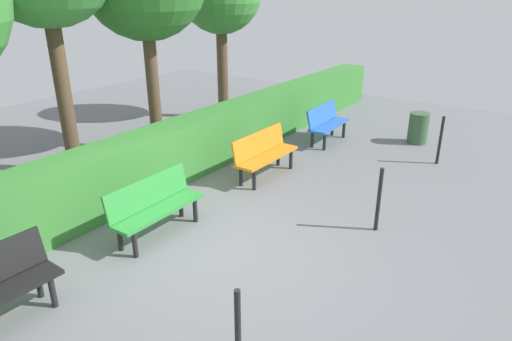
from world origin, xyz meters
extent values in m
plane|color=slate|center=(0.00, 0.00, 0.00)|extent=(20.45, 20.45, 0.00)
cube|color=blue|center=(-5.06, -0.80, 0.41)|extent=(1.38, 0.46, 0.05)
cube|color=blue|center=(-5.05, -0.99, 0.65)|extent=(1.37, 0.18, 0.42)
cylinder|color=black|center=(-5.59, -0.67, 0.20)|extent=(0.07, 0.07, 0.39)
cylinder|color=black|center=(-5.59, -0.97, 0.20)|extent=(0.07, 0.07, 0.39)
cylinder|color=black|center=(-4.53, -0.63, 0.20)|extent=(0.07, 0.07, 0.39)
cylinder|color=black|center=(-4.52, -0.93, 0.20)|extent=(0.07, 0.07, 0.39)
cube|color=orange|center=(-2.54, -0.83, 0.41)|extent=(1.55, 0.43, 0.05)
cube|color=orange|center=(-2.54, -1.02, 0.65)|extent=(1.55, 0.13, 0.42)
cylinder|color=black|center=(-3.16, -0.67, 0.20)|extent=(0.07, 0.07, 0.39)
cylinder|color=black|center=(-3.16, -0.97, 0.20)|extent=(0.07, 0.07, 0.39)
cylinder|color=black|center=(-1.91, -0.68, 0.20)|extent=(0.07, 0.07, 0.39)
cylinder|color=black|center=(-1.91, -0.98, 0.20)|extent=(0.07, 0.07, 0.39)
cube|color=#2D8C38|center=(0.19, -0.89, 0.41)|extent=(1.52, 0.43, 0.05)
cube|color=#2D8C38|center=(0.19, -1.08, 0.65)|extent=(1.51, 0.13, 0.42)
cylinder|color=black|center=(-0.42, -0.75, 0.20)|extent=(0.07, 0.07, 0.39)
cylinder|color=black|center=(-0.42, -1.05, 0.20)|extent=(0.07, 0.07, 0.39)
cylinder|color=black|center=(0.79, -0.73, 0.20)|extent=(0.07, 0.07, 0.39)
cylinder|color=black|center=(0.80, -1.03, 0.20)|extent=(0.07, 0.07, 0.39)
cylinder|color=black|center=(2.02, -0.70, 0.20)|extent=(0.07, 0.07, 0.39)
cylinder|color=black|center=(2.01, -1.00, 0.20)|extent=(0.07, 0.07, 0.39)
cube|color=#387F33|center=(-1.18, -2.18, 0.53)|extent=(16.45, 0.71, 1.07)
cylinder|color=brown|center=(-5.34, -4.15, 1.31)|extent=(0.28, 0.28, 2.63)
cylinder|color=brown|center=(-2.46, -3.71, 1.42)|extent=(0.26, 0.26, 2.84)
cylinder|color=brown|center=(-0.60, -4.08, 1.59)|extent=(0.28, 0.28, 3.18)
cylinder|color=black|center=(-5.13, 1.65, 0.50)|extent=(0.06, 0.06, 1.00)
cylinder|color=black|center=(-1.79, 1.65, 0.50)|extent=(0.06, 0.06, 1.00)
cylinder|color=black|center=(1.63, 1.65, 0.50)|extent=(0.06, 0.06, 1.00)
cylinder|color=#385938|center=(-6.21, 0.89, 0.35)|extent=(0.44, 0.44, 0.71)
camera|label=1|loc=(4.19, 3.65, 3.45)|focal=32.12mm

